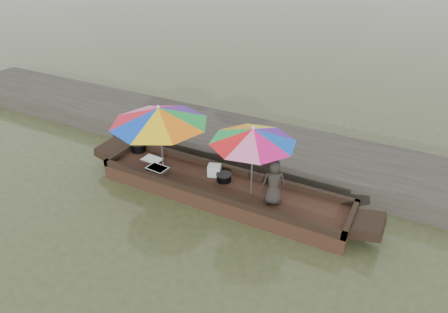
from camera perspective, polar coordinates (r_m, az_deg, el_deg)
The scene contains 11 objects.
water at distance 8.92m, azimuth -0.30°, elevation -5.87°, with size 80.00×80.00×0.00m, color #3C4526.
dock at distance 10.49m, azimuth 5.34°, elevation 1.49°, with size 22.00×2.20×0.50m, color #2D2B26.
boat_hull at distance 8.82m, azimuth -0.30°, elevation -4.94°, with size 5.63×1.20×0.35m, color #3F2519.
cooking_pot at distance 10.21m, azimuth -12.13°, elevation 1.32°, with size 0.37×0.37×0.19m, color black.
tray_crayfish at distance 9.29m, azimuth -9.50°, elevation -1.82°, with size 0.48×0.33×0.09m, color silver.
tray_scallop at distance 9.71m, azimuth -10.22°, elevation -0.50°, with size 0.48×0.33×0.06m, color silver.
charcoal_grill at distance 8.81m, azimuth -0.02°, elevation -3.04°, with size 0.32×0.32×0.15m, color black.
supply_bag at distance 8.97m, azimuth -1.39°, elevation -1.99°, with size 0.28×0.22×0.26m, color silver.
vendor at distance 7.96m, azimuth 7.13°, elevation -3.64°, with size 0.48×0.32×0.99m, color #282320.
umbrella_bow at distance 9.06m, azimuth -9.01°, elevation 2.67°, with size 2.20×2.20×1.55m, color green, non-canonical shape.
umbrella_stern at distance 8.06m, azimuth 4.03°, elevation -0.68°, with size 1.75×1.75×1.55m, color blue, non-canonical shape.
Camera 1 is at (3.41, -6.39, 5.20)m, focal length 32.00 mm.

